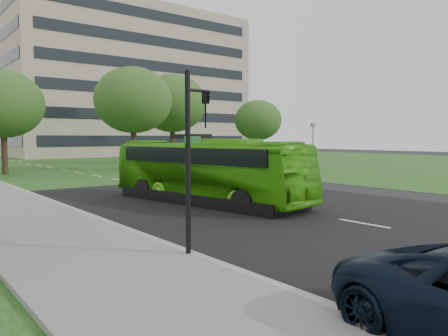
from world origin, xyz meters
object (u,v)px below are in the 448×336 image
object	(u,v)px
sedan	(282,171)
camera_pole	(313,142)
bus	(207,171)
tree_park_b	(3,104)
tree_park_c	(133,100)
traffic_light	(193,149)
tree_park_e	(258,120)
office_building	(127,84)
tree_park_d	(172,103)

from	to	relation	value
sedan	camera_pole	bearing A→B (deg)	-56.92
bus	sedan	xyz separation A→B (m)	(9.62, 4.60, -0.74)
tree_park_b	tree_park_c	bearing A→B (deg)	-10.35
sedan	traffic_light	xyz separation A→B (m)	(-15.31, -11.90, 1.97)
tree_park_b	tree_park_c	xyz separation A→B (m)	(10.48, -1.91, 0.73)
tree_park_b	traffic_light	distance (m)	29.99
tree_park_e	camera_pole	size ratio (longest dim) A/B	1.79
office_building	bus	size ratio (longest dim) A/B	3.80
tree_park_e	traffic_light	xyz separation A→B (m)	(-29.01, -29.29, -2.32)
camera_pole	tree_park_c	bearing A→B (deg)	128.08
office_building	tree_park_d	distance (m)	32.16
office_building	tree_park_c	size ratio (longest dim) A/B	4.25
traffic_light	sedan	bearing A→B (deg)	24.68
tree_park_d	sedan	bearing A→B (deg)	-101.86
office_building	traffic_light	xyz separation A→B (m)	(-29.01, -63.86, -9.80)
tree_park_d	camera_pole	world-z (taller)	tree_park_d
tree_park_c	camera_pole	distance (m)	16.77
tree_park_b	bus	size ratio (longest dim) A/B	0.79
tree_park_b	tree_park_e	bearing A→B (deg)	-1.06
tree_park_d	sedan	distance (m)	22.95
tree_park_b	bus	xyz separation A→B (m)	(3.92, -22.49, -4.19)
tree_park_e	bus	distance (m)	32.24
traffic_light	office_building	bearing A→B (deg)	52.39
tree_park_d	camera_pole	xyz separation A→B (m)	(0.99, -19.58, -4.15)
bus	tree_park_c	bearing A→B (deg)	62.85
office_building	traffic_light	size ratio (longest dim) A/B	8.72
tree_park_d	sedan	world-z (taller)	tree_park_d
office_building	tree_park_d	xyz separation A→B (m)	(-9.15, -30.30, -5.69)
tree_park_d	tree_park_e	size ratio (longest dim) A/B	1.36
tree_park_d	tree_park_e	bearing A→B (deg)	-25.05
office_building	camera_pole	bearing A→B (deg)	-99.29
tree_park_c	sedan	xyz separation A→B (m)	(3.06, -15.97, -5.66)
tree_park_c	traffic_light	xyz separation A→B (m)	(-12.25, -27.88, -3.69)
tree_park_c	camera_pole	world-z (taller)	tree_park_c
tree_park_b	tree_park_e	world-z (taller)	tree_park_b
bus	camera_pole	bearing A→B (deg)	14.29
bus	office_building	bearing A→B (deg)	58.13
sedan	tree_park_b	bearing A→B (deg)	49.72
traffic_light	camera_pole	bearing A→B (deg)	20.65
tree_park_e	bus	world-z (taller)	tree_park_e
office_building	camera_pole	size ratio (longest dim) A/B	9.71
office_building	tree_park_b	bearing A→B (deg)	-128.65
tree_park_c	tree_park_d	world-z (taller)	tree_park_d
tree_park_e	sedan	bearing A→B (deg)	-128.23
bus	camera_pole	distance (m)	16.61
tree_park_b	camera_pole	xyz separation A→B (m)	(19.09, -15.82, -3.00)
office_building	bus	bearing A→B (deg)	-112.41
bus	tree_park_e	bearing A→B (deg)	33.85
office_building	tree_park_b	distance (m)	44.16
office_building	tree_park_b	world-z (taller)	office_building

